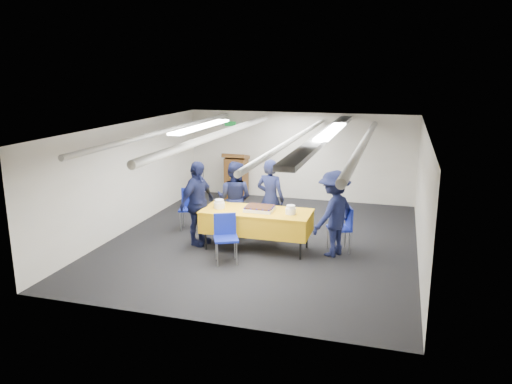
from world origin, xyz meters
TOP-DOWN VIEW (x-y plane):
  - ground at (0.00, 0.00)m, footprint 7.00×7.00m
  - room_shell at (0.09, 0.41)m, footprint 6.00×7.00m
  - serving_table at (0.00, -0.52)m, footprint 2.09×0.89m
  - sheet_cake at (0.06, -0.52)m, footprint 0.55×0.43m
  - plate_stack_left at (-0.74, -0.57)m, footprint 0.21×0.21m
  - plate_stack_right at (0.68, -0.57)m, footprint 0.20×0.20m
  - podium at (-1.60, 3.05)m, footprint 0.62×0.53m
  - chair_near at (-0.36, -1.27)m, footprint 0.56×0.56m
  - chair_right at (1.62, -0.16)m, footprint 0.54×0.54m
  - chair_left at (-1.76, 0.34)m, footprint 0.51×0.51m
  - sailor_a at (0.09, 0.20)m, footprint 0.67×0.50m
  - sailor_b at (-0.68, 0.17)m, footprint 0.79×0.63m
  - sailor_c at (-1.19, -0.58)m, footprint 0.64×1.05m
  - sailor_d at (1.45, -0.43)m, footprint 1.02×1.20m

SIDE VIEW (x-z plane):
  - ground at x=0.00m, z-range 0.00..0.00m
  - chair_near at x=-0.36m, z-range 0.10..0.97m
  - chair_right at x=1.62m, z-range 0.10..0.97m
  - chair_left at x=-1.76m, z-range 0.10..0.97m
  - serving_table at x=0.00m, z-range 0.17..0.94m
  - podium at x=-1.60m, z-range -0.01..1.24m
  - sailor_b at x=-0.68m, z-range 0.00..1.56m
  - sailor_d at x=1.45m, z-range 0.00..1.61m
  - sheet_cake at x=0.06m, z-range 0.77..0.86m
  - sailor_a at x=0.09m, z-range 0.00..1.64m
  - sailor_c at x=-1.19m, z-range 0.00..1.67m
  - plate_stack_right at x=0.68m, z-range 0.76..0.93m
  - plate_stack_left at x=-0.74m, z-range 0.76..0.94m
  - room_shell at x=0.09m, z-range 0.66..2.96m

